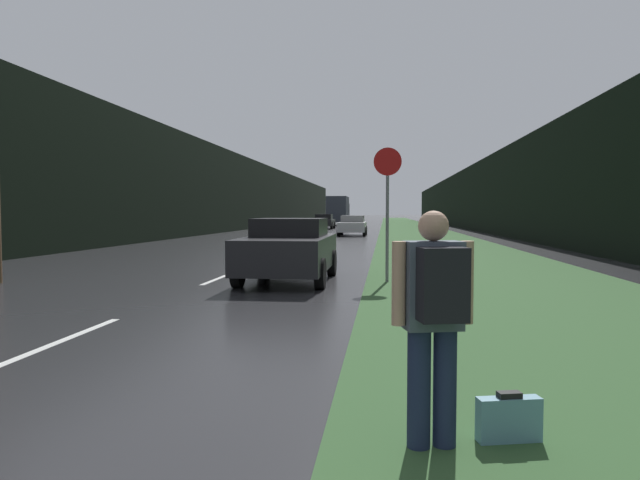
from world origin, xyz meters
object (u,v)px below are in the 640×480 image
Objects in this scene: car_oncoming at (324,221)px; suitcase at (509,420)px; hitchhiker_with_backpack at (434,314)px; car_passing_near at (289,249)px; stop_sign at (387,202)px; car_passing_far at (353,225)px; delivery_truck at (338,210)px.

suitcase is at bearing -82.45° from car_oncoming.
car_oncoming is at bearing 83.36° from hitchhiker_with_backpack.
hitchhiker_with_backpack is 0.39× the size of car_passing_near.
car_passing_near is (-3.07, 9.04, 0.58)m from suitcase.
stop_sign reaches higher than car_passing_far.
hitchhiker_with_backpack is at bearing -88.26° from stop_sign.
delivery_truck is at bearing 82.10° from suitcase.
car_passing_near is 0.93× the size of car_oncoming.
stop_sign is 2.50m from car_passing_near.
car_oncoming is at bearing -85.03° from car_passing_near.
car_passing_near is at bearing -86.47° from delivery_truck.
delivery_truck is (-6.63, 66.70, 1.68)m from suitcase.
car_passing_near is (-2.54, 9.23, -0.18)m from hitchhiker_with_backpack.
delivery_truck is (0.00, 16.67, 1.13)m from car_oncoming.
car_oncoming is 16.71m from delivery_truck.
suitcase is at bearing 5.52° from hitchhiker_with_backpack.
stop_sign is at bearing -84.24° from delivery_truck.
car_oncoming is (-6.10, 50.21, -0.21)m from hitchhiker_with_backpack.
stop_sign is 0.38× the size of delivery_truck.
stop_sign is 9.21m from hitchhiker_with_backpack.
suitcase is at bearing -84.87° from stop_sign.
car_passing_far is (-2.54, 35.21, -0.23)m from hitchhiker_with_backpack.
car_passing_far is 31.89m from delivery_truck.
suitcase is 0.10× the size of car_passing_far.
delivery_truck is at bearing -86.47° from car_passing_near.
delivery_truck is at bearing 90.00° from car_oncoming.
suitcase is (0.53, 0.18, -0.76)m from hitchhiker_with_backpack.
hitchhiker_with_backpack is at bearing -83.07° from car_oncoming.
hitchhiker_with_backpack reaches higher than car_passing_near.
stop_sign reaches higher than suitcase.
stop_sign reaches higher than hitchhiker_with_backpack.
car_passing_near is (-2.26, 0.06, -1.08)m from stop_sign.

